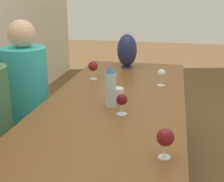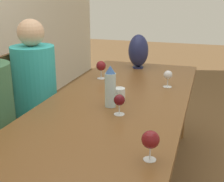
# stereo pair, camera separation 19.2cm
# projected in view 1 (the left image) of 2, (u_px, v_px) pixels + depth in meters

# --- Properties ---
(dining_table) EXTENTS (2.36, 0.92, 0.72)m
(dining_table) POSITION_uv_depth(u_px,v_px,m) (114.00, 111.00, 2.10)
(dining_table) COLOR brown
(dining_table) RESTS_ON ground_plane
(water_bottle) EXTENTS (0.07, 0.07, 0.27)m
(water_bottle) POSITION_uv_depth(u_px,v_px,m) (111.00, 87.00, 1.95)
(water_bottle) COLOR #ADCCD6
(water_bottle) RESTS_ON dining_table
(water_tumbler) EXTENTS (0.08, 0.08, 0.09)m
(water_tumbler) POSITION_uv_depth(u_px,v_px,m) (118.00, 95.00, 2.07)
(water_tumbler) COLOR silver
(water_tumbler) RESTS_ON dining_table
(vase) EXTENTS (0.19, 0.19, 0.32)m
(vase) POSITION_uv_depth(u_px,v_px,m) (127.00, 50.00, 2.94)
(vase) COLOR #1E234C
(vase) RESTS_ON dining_table
(wine_glass_0) EXTENTS (0.08, 0.08, 0.14)m
(wine_glass_0) POSITION_uv_depth(u_px,v_px,m) (165.00, 138.00, 1.36)
(wine_glass_0) COLOR silver
(wine_glass_0) RESTS_ON dining_table
(wine_glass_1) EXTENTS (0.08, 0.08, 0.15)m
(wine_glass_1) POSITION_uv_depth(u_px,v_px,m) (93.00, 67.00, 2.57)
(wine_glass_1) COLOR silver
(wine_glass_1) RESTS_ON dining_table
(wine_glass_2) EXTENTS (0.07, 0.07, 0.13)m
(wine_glass_2) POSITION_uv_depth(u_px,v_px,m) (122.00, 100.00, 1.84)
(wine_glass_2) COLOR silver
(wine_glass_2) RESTS_ON dining_table
(wine_glass_3) EXTENTS (0.07, 0.07, 0.13)m
(wine_glass_3) POSITION_uv_depth(u_px,v_px,m) (161.00, 74.00, 2.40)
(wine_glass_3) COLOR silver
(wine_glass_3) RESTS_ON dining_table
(chair_far) EXTENTS (0.44, 0.44, 0.94)m
(chair_far) POSITION_uv_depth(u_px,v_px,m) (20.00, 110.00, 2.54)
(chair_far) COLOR brown
(chair_far) RESTS_ON ground_plane
(person_far) EXTENTS (0.35, 0.35, 1.22)m
(person_far) POSITION_uv_depth(u_px,v_px,m) (28.00, 93.00, 2.48)
(person_far) COLOR #2D2D38
(person_far) RESTS_ON ground_plane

